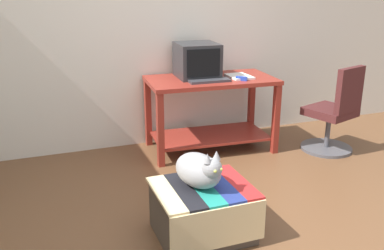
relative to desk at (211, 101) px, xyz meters
name	(u,v)px	position (x,y,z in m)	size (l,w,h in m)	color
ground_plane	(231,241)	(-0.52, -1.60, -0.51)	(14.00, 14.00, 0.00)	brown
back_wall	(146,19)	(-0.52, 0.45, 0.79)	(8.00, 0.10, 2.60)	silver
desk	(211,101)	(0.00, 0.00, 0.00)	(1.30, 0.75, 0.75)	maroon
tv_monitor	(197,61)	(-0.11, 0.10, 0.40)	(0.42, 0.45, 0.34)	#28282B
keyboard	(209,81)	(-0.08, -0.15, 0.25)	(0.40, 0.15, 0.02)	#333338
book	(239,76)	(0.28, -0.07, 0.25)	(0.21, 0.29, 0.02)	white
ottoman_with_blanket	(203,211)	(-0.67, -1.46, -0.33)	(0.64, 0.56, 0.36)	#4C4238
cat	(200,170)	(-0.69, -1.44, -0.03)	(0.36, 0.45, 0.28)	gray
office_chair	(335,115)	(1.14, -0.50, -0.12)	(0.53, 0.53, 0.89)	#4C4C51
stapler	(242,78)	(0.24, -0.20, 0.26)	(0.04, 0.11, 0.04)	#2342B7
pen	(250,76)	(0.40, -0.06, 0.24)	(0.01, 0.01, 0.14)	#B7B7BC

